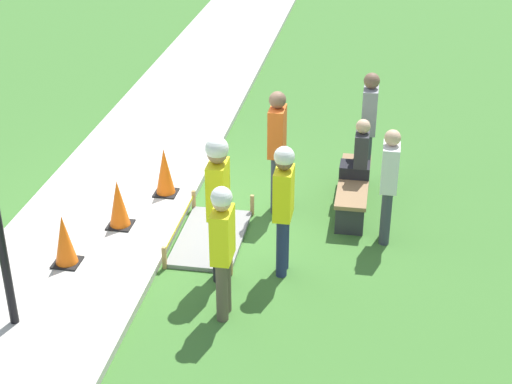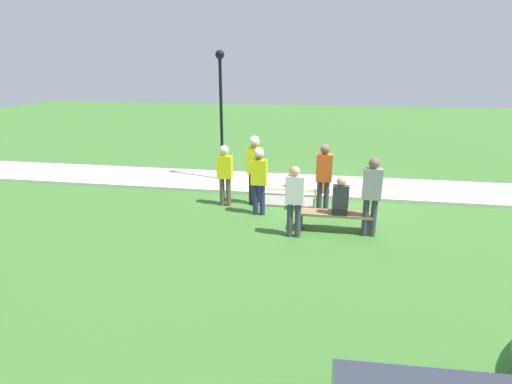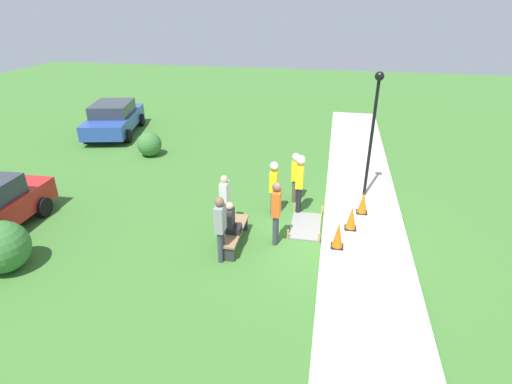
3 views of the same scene
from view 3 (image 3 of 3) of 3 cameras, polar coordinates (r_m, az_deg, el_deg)
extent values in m
plane|color=#3D702D|center=(11.50, 9.34, -6.80)|extent=(60.00, 60.00, 0.00)
cube|color=#BCB7AD|center=(11.53, 15.27, -7.06)|extent=(28.00, 2.37, 0.10)
cube|color=gray|center=(12.05, 7.09, -4.84)|extent=(1.60, 0.87, 0.06)
cube|color=tan|center=(11.29, 9.01, -6.51)|extent=(0.05, 0.05, 0.32)
cube|color=tan|center=(12.67, 9.40, -2.69)|extent=(0.05, 0.05, 0.32)
cube|color=tan|center=(11.33, 4.58, -6.11)|extent=(0.05, 0.05, 0.32)
cube|color=tan|center=(12.70, 5.46, -2.35)|extent=(0.05, 0.05, 0.32)
cube|color=yellow|center=(11.93, 9.24, -4.16)|extent=(1.60, 0.00, 0.04)
cube|color=black|center=(11.11, 11.49, -7.61)|extent=(0.34, 0.34, 0.02)
cone|color=orange|center=(10.91, 11.66, -5.99)|extent=(0.29, 0.29, 0.72)
cube|color=black|center=(12.02, 13.31, -5.02)|extent=(0.34, 0.34, 0.02)
cone|color=orange|center=(11.85, 13.49, -3.56)|extent=(0.29, 0.29, 0.68)
cube|color=black|center=(12.96, 14.86, -2.80)|extent=(0.34, 0.34, 0.02)
cone|color=orange|center=(12.80, 15.04, -1.43)|extent=(0.29, 0.29, 0.68)
cube|color=#2D2D33|center=(10.48, -4.13, -8.75)|extent=(0.12, 0.40, 0.40)
cube|color=#2D2D33|center=(11.76, -2.17, -4.51)|extent=(0.12, 0.40, 0.40)
cube|color=olive|center=(10.99, -3.12, -5.49)|extent=(1.76, 0.44, 0.06)
cube|color=black|center=(10.82, -3.30, -5.30)|extent=(0.34, 0.44, 0.18)
cube|color=#2D2D33|center=(10.67, -3.77, -3.69)|extent=(0.36, 0.20, 0.50)
sphere|color=tan|center=(10.49, -3.82, -2.01)|extent=(0.21, 0.21, 0.21)
cylinder|color=brown|center=(13.28, 5.46, 0.12)|extent=(0.14, 0.14, 0.79)
cylinder|color=brown|center=(13.44, 5.55, 0.44)|extent=(0.14, 0.14, 0.79)
cube|color=yellow|center=(13.07, 5.64, 3.07)|extent=(0.40, 0.22, 0.62)
sphere|color=tan|center=(12.92, 5.72, 4.78)|extent=(0.21, 0.21, 0.21)
sphere|color=white|center=(12.90, 5.73, 5.03)|extent=(0.25, 0.25, 0.25)
cylinder|color=navy|center=(12.41, 2.42, -1.66)|extent=(0.14, 0.14, 0.82)
cylinder|color=navy|center=(12.57, 2.55, -1.29)|extent=(0.14, 0.14, 0.82)
cube|color=yellow|center=(12.17, 2.55, 1.59)|extent=(0.40, 0.22, 0.65)
sphere|color=brown|center=(12.00, 2.59, 3.48)|extent=(0.22, 0.22, 0.22)
sphere|color=white|center=(11.98, 2.60, 3.75)|extent=(0.25, 0.25, 0.25)
cylinder|color=black|center=(12.54, 6.07, -1.27)|extent=(0.14, 0.14, 0.90)
cylinder|color=black|center=(12.70, 6.15, -0.91)|extent=(0.14, 0.14, 0.90)
cube|color=yellow|center=(12.28, 6.29, 2.26)|extent=(0.40, 0.22, 0.71)
sphere|color=#A37A5B|center=(12.10, 6.39, 4.33)|extent=(0.24, 0.24, 0.24)
sphere|color=white|center=(12.07, 6.41, 4.63)|extent=(0.28, 0.28, 0.28)
cylinder|color=#383D47|center=(10.95, 2.76, -5.52)|extent=(0.14, 0.14, 0.89)
cylinder|color=#383D47|center=(11.10, 2.90, -5.05)|extent=(0.14, 0.14, 0.89)
cube|color=#E55B1E|center=(10.63, 2.92, -1.59)|extent=(0.40, 0.22, 0.71)
sphere|color=brown|center=(10.42, 2.98, 0.73)|extent=(0.24, 0.24, 0.24)
cylinder|color=#383D47|center=(11.78, -4.50, -3.39)|extent=(0.14, 0.14, 0.80)
cylinder|color=#383D47|center=(11.93, -4.27, -2.98)|extent=(0.14, 0.14, 0.80)
cube|color=silver|center=(11.53, -4.50, -0.08)|extent=(0.40, 0.22, 0.63)
sphere|color=tan|center=(11.35, -4.58, 1.85)|extent=(0.22, 0.22, 0.22)
cylinder|color=#383D47|center=(10.30, -5.12, -7.87)|extent=(0.14, 0.14, 0.88)
cylinder|color=#383D47|center=(10.44, -4.85, -7.34)|extent=(0.14, 0.14, 0.88)
cube|color=gray|center=(9.96, -5.16, -3.80)|extent=(0.40, 0.22, 0.70)
sphere|color=brown|center=(9.73, -5.27, -1.40)|extent=(0.24, 0.24, 0.24)
cylinder|color=black|center=(13.40, 16.10, 7.00)|extent=(0.10, 0.10, 3.86)
sphere|color=black|center=(12.92, 17.23, 15.53)|extent=(0.28, 0.28, 0.28)
cube|color=#28479E|center=(21.36, -19.59, 9.53)|extent=(4.84, 2.93, 0.67)
cube|color=#2D333D|center=(21.21, -19.84, 11.14)|extent=(2.59, 2.19, 0.57)
cylinder|color=black|center=(23.03, -20.86, 9.58)|extent=(0.67, 0.38, 0.63)
cylinder|color=black|center=(22.48, -16.08, 9.89)|extent=(0.67, 0.38, 0.63)
cylinder|color=black|center=(20.51, -23.14, 7.31)|extent=(0.67, 0.38, 0.63)
cylinder|color=black|center=(19.89, -17.84, 7.62)|extent=(0.67, 0.38, 0.63)
cylinder|color=black|center=(14.07, -28.11, -1.91)|extent=(0.62, 0.27, 0.61)
sphere|color=#387033|center=(11.70, -32.53, -6.64)|extent=(1.30, 1.30, 1.30)
sphere|color=#387033|center=(17.82, -14.99, 6.61)|extent=(1.04, 1.04, 1.04)
camera|label=1|loc=(19.61, 3.51, 24.30)|focal=55.00mm
camera|label=2|loc=(14.87, -39.47, 10.67)|focal=28.00mm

